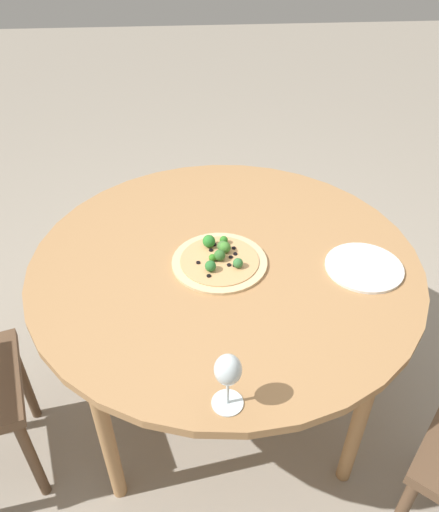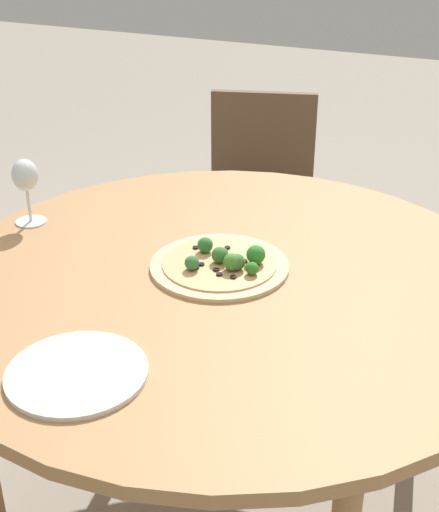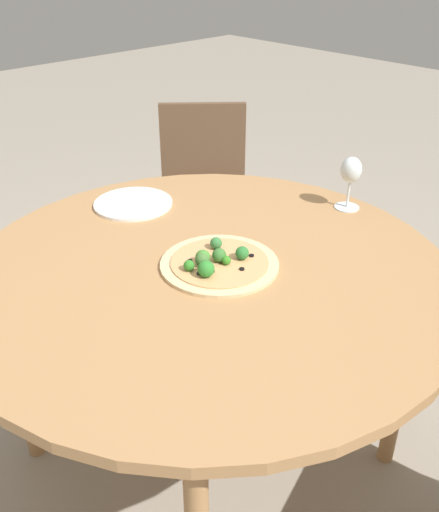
{
  "view_description": "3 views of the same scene",
  "coord_description": "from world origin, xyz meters",
  "px_view_note": "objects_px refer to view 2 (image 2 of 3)",
  "views": [
    {
      "loc": [
        1.31,
        -0.12,
        1.78
      ],
      "look_at": [
        0.02,
        -0.02,
        0.76
      ],
      "focal_mm": 35.0,
      "sensor_mm": 36.0,
      "label": 1
    },
    {
      "loc": [
        -0.57,
        1.28,
        1.5
      ],
      "look_at": [
        0.02,
        -0.02,
        0.76
      ],
      "focal_mm": 50.0,
      "sensor_mm": 36.0,
      "label": 2
    },
    {
      "loc": [
        -0.88,
        -0.97,
        1.51
      ],
      "look_at": [
        0.02,
        -0.02,
        0.76
      ],
      "focal_mm": 40.0,
      "sensor_mm": 36.0,
      "label": 3
    }
  ],
  "objects_px": {
    "chair": "(259,203)",
    "plate_near": "(77,373)",
    "wine_glass": "(25,179)",
    "pizza": "(222,263)"
  },
  "relations": [
    {
      "from": "chair",
      "to": "plate_near",
      "type": "xyz_separation_m",
      "value": [
        -0.21,
        1.4,
        0.25
      ]
    },
    {
      "from": "chair",
      "to": "pizza",
      "type": "distance_m",
      "value": 1.0
    },
    {
      "from": "chair",
      "to": "pizza",
      "type": "height_order",
      "value": "chair"
    },
    {
      "from": "chair",
      "to": "wine_glass",
      "type": "relative_size",
      "value": 4.97
    },
    {
      "from": "chair",
      "to": "wine_glass",
      "type": "distance_m",
      "value": 1.02
    },
    {
      "from": "plate_near",
      "to": "chair",
      "type": "bearing_deg",
      "value": -81.61
    },
    {
      "from": "chair",
      "to": "pizza",
      "type": "bearing_deg",
      "value": -90.72
    },
    {
      "from": "pizza",
      "to": "wine_glass",
      "type": "distance_m",
      "value": 0.56
    },
    {
      "from": "chair",
      "to": "plate_near",
      "type": "bearing_deg",
      "value": -98.83
    },
    {
      "from": "wine_glass",
      "to": "plate_near",
      "type": "xyz_separation_m",
      "value": [
        -0.49,
        0.49,
        -0.12
      ]
    }
  ]
}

